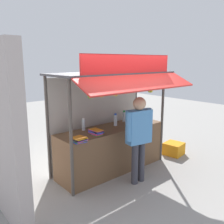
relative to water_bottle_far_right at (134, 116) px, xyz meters
The scene contains 17 objects.
ground_plane 1.33m from the water_bottle_far_right, behind, with size 20.00×20.00×0.00m, color gray.
stall_counter 0.97m from the water_bottle_far_right, behind, with size 2.51×0.75×0.97m, color brown.
stall_structure 0.87m from the water_bottle_far_right, behind, with size 2.71×1.61×2.51m.
water_bottle_far_right is the anchor object (origin of this frame).
water_bottle_back_right 0.27m from the water_bottle_far_right, ahead, with size 0.07×0.07×0.26m.
water_bottle_rear_center 0.58m from the water_bottle_far_right, behind, with size 0.08×0.08×0.28m.
water_bottle_mid_right 0.23m from the water_bottle_far_right, 142.19° to the left, with size 0.08×0.08×0.27m.
water_bottle_front_right 1.34m from the water_bottle_far_right, behind, with size 0.07×0.07×0.26m.
magazine_stack_back_left 1.85m from the water_bottle_far_right, 167.83° to the right, with size 0.26×0.26×0.08m.
magazine_stack_front_left 1.34m from the water_bottle_far_right, 169.57° to the right, with size 0.21×0.31×0.10m.
magazine_stack_left 0.35m from the water_bottle_far_right, 125.19° to the right, with size 0.22×0.27×0.06m.
banana_bunch_leftmost 1.41m from the water_bottle_far_right, 152.76° to the right, with size 0.11×0.11×0.29m.
banana_bunch_inner_left 1.68m from the water_bottle_far_right, 158.70° to the right, with size 0.09×0.09×0.28m.
banana_bunch_rightmost 1.91m from the water_bottle_far_right, 161.59° to the right, with size 0.11×0.11×0.28m.
banana_bunch_inner_right 0.90m from the water_bottle_far_right, 98.05° to the right, with size 0.11×0.11×0.31m.
vendor_person 1.14m from the water_bottle_far_right, 130.74° to the right, with size 0.66×0.29×1.73m.
plastic_crate 1.48m from the water_bottle_far_right, 23.78° to the right, with size 0.44×0.44×0.31m, color orange.
Camera 1 is at (-3.34, -3.87, 2.40)m, focal length 39.13 mm.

